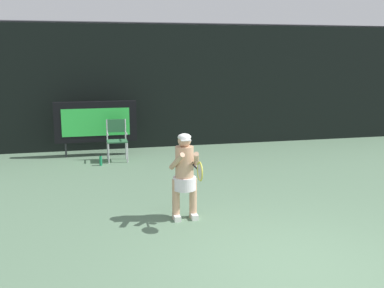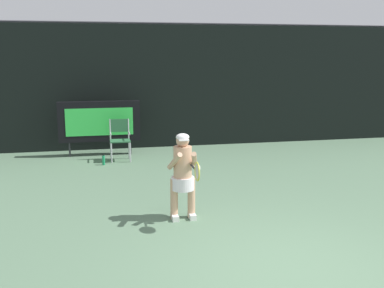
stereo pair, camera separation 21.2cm
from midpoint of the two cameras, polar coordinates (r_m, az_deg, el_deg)
ground at (r=6.24m, az=14.22°, el=-15.89°), size 18.00×22.00×0.03m
backdrop_screen at (r=13.91m, az=-1.36°, el=7.12°), size 18.00×0.12×3.66m
scoreboard at (r=12.90m, az=-10.84°, el=2.74°), size 2.20×0.21×1.50m
umpire_chair at (r=12.26m, az=-8.37°, el=0.83°), size 0.52×0.44×1.08m
water_bottle at (r=11.91m, az=-10.32°, el=-1.98°), size 0.07×0.07×0.27m
tennis_player at (r=7.82m, az=-0.35°, el=-3.56°), size 0.53×0.60×1.48m
tennis_racket at (r=7.28m, az=1.43°, el=-3.36°), size 0.03×0.60×0.31m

